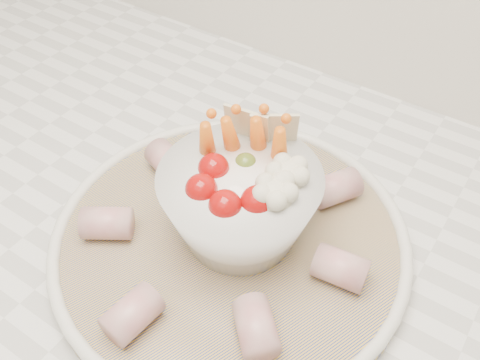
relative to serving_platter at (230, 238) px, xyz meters
The scene contains 3 objects.
serving_platter is the anchor object (origin of this frame).
veggie_bowl 0.05m from the serving_platter, 56.55° to the left, with size 0.15×0.15×0.12m.
cured_meat_rolls 0.02m from the serving_platter, behind, with size 0.26×0.29×0.03m.
Camera 1 is at (0.19, 1.17, 1.33)m, focal length 40.00 mm.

